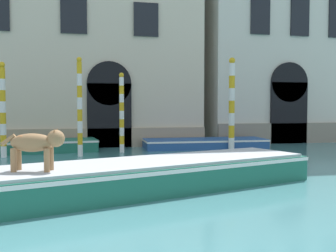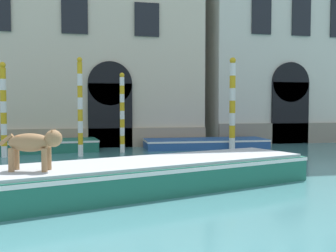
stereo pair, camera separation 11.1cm
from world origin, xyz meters
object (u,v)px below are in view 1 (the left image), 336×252
at_px(mooring_pole_3, 3,109).
at_px(dog_on_deck, 37,143).
at_px(mooring_pole_1, 232,104).
at_px(mooring_pole_2, 122,112).
at_px(mooring_pole_0, 80,106).
at_px(boat_foreground, 141,175).
at_px(boat_moored_far, 205,143).
at_px(boat_moored_near_palazzo, 41,146).

bearing_deg(mooring_pole_3, dog_on_deck, -75.64).
height_order(mooring_pole_1, mooring_pole_2, mooring_pole_1).
bearing_deg(mooring_pole_0, dog_on_deck, -96.28).
height_order(boat_foreground, boat_moored_far, boat_foreground).
relative_size(boat_foreground, mooring_pole_1, 2.22).
distance_m(boat_moored_near_palazzo, mooring_pole_1, 8.19).
bearing_deg(boat_moored_far, mooring_pole_3, -168.40).
height_order(boat_foreground, mooring_pole_0, mooring_pole_0).
distance_m(dog_on_deck, mooring_pole_0, 7.41).
relative_size(boat_moored_far, mooring_pole_3, 1.58).
relative_size(boat_moored_near_palazzo, mooring_pole_3, 1.33).
height_order(boat_foreground, mooring_pole_1, mooring_pole_1).
height_order(mooring_pole_0, mooring_pole_3, mooring_pole_0).
relative_size(boat_moored_near_palazzo, mooring_pole_1, 1.18).
relative_size(boat_moored_far, mooring_pole_1, 1.40).
bearing_deg(mooring_pole_1, mooring_pole_2, 177.75).
relative_size(dog_on_deck, mooring_pole_2, 0.37).
height_order(dog_on_deck, boat_moored_far, dog_on_deck).
distance_m(boat_moored_far, mooring_pole_3, 8.53).
relative_size(mooring_pole_2, mooring_pole_3, 0.92).
relative_size(mooring_pole_0, mooring_pole_2, 1.15).
height_order(dog_on_deck, boat_moored_near_palazzo, dog_on_deck).
distance_m(boat_moored_near_palazzo, mooring_pole_2, 3.63).
bearing_deg(boat_moored_far, boat_foreground, -115.05).
distance_m(boat_moored_far, mooring_pole_1, 2.23).
relative_size(dog_on_deck, mooring_pole_3, 0.34).
bearing_deg(boat_foreground, boat_moored_far, 45.37).
relative_size(boat_moored_near_palazzo, boat_moored_far, 0.84).
xyz_separation_m(boat_moored_near_palazzo, mooring_pole_2, (3.25, -0.82, 1.37)).
bearing_deg(boat_moored_near_palazzo, mooring_pole_0, -53.07).
relative_size(boat_foreground, boat_moored_near_palazzo, 1.87).
xyz_separation_m(mooring_pole_0, mooring_pole_2, (1.66, 0.88, -0.24)).
distance_m(mooring_pole_1, mooring_pole_3, 9.13).
xyz_separation_m(mooring_pole_0, mooring_pole_3, (-2.77, 0.33, -0.10)).
bearing_deg(dog_on_deck, boat_moored_far, 68.29).
height_order(mooring_pole_0, mooring_pole_1, mooring_pole_1).
bearing_deg(dog_on_deck, mooring_pole_1, 61.35).
xyz_separation_m(mooring_pole_2, mooring_pole_3, (-4.43, -0.54, 0.14)).
xyz_separation_m(boat_foreground, boat_moored_far, (4.18, 8.21, -0.14)).
bearing_deg(boat_moored_far, mooring_pole_0, -160.50).
bearing_deg(mooring_pole_0, mooring_pole_1, 6.22).
bearing_deg(mooring_pole_2, dog_on_deck, -106.76).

